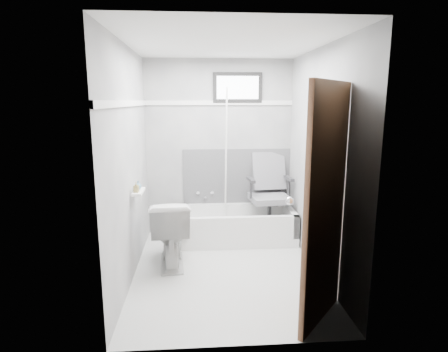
{
  "coord_description": "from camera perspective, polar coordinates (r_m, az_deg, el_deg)",
  "views": [
    {
      "loc": [
        -0.3,
        -3.84,
        1.84
      ],
      "look_at": [
        0.0,
        0.35,
        1.0
      ],
      "focal_mm": 30.0,
      "sensor_mm": 36.0,
      "label": 1
    }
  ],
  "objects": [
    {
      "name": "toilet",
      "position": [
        4.34,
        -8.17,
        -8.45
      ],
      "size": [
        0.5,
        0.81,
        0.77
      ],
      "primitive_type": "imported",
      "rotation": [
        0.0,
        0.0,
        3.22
      ],
      "color": "silver",
      "rests_on": "floor"
    },
    {
      "name": "soap_bottle_b",
      "position": [
        4.12,
        -12.94,
        -1.33
      ],
      "size": [
        0.1,
        0.1,
        0.09
      ],
      "primitive_type": "imported",
      "rotation": [
        0.0,
        0.0,
        0.85
      ],
      "color": "teal",
      "rests_on": "shelf"
    },
    {
      "name": "trim_left",
      "position": [
        3.9,
        -14.49,
        10.66
      ],
      "size": [
        0.02,
        2.6,
        0.06
      ],
      "primitive_type": "cube",
      "color": "white",
      "rests_on": "wall_left"
    },
    {
      "name": "shelf",
      "position": [
        4.07,
        -12.89,
        -2.34
      ],
      "size": [
        0.1,
        0.32,
        0.02
      ],
      "primitive_type": "cube",
      "color": "white",
      "rests_on": "wall_left"
    },
    {
      "name": "wall_left",
      "position": [
        3.95,
        -14.24,
        1.64
      ],
      "size": [
        0.02,
        2.6,
        2.4
      ],
      "primitive_type": "cube",
      "color": "slate",
      "rests_on": "floor"
    },
    {
      "name": "trim_back",
      "position": [
        5.14,
        -0.77,
        11.09
      ],
      "size": [
        2.0,
        0.02,
        0.06
      ],
      "primitive_type": "cube",
      "color": "white",
      "rests_on": "wall_back"
    },
    {
      "name": "window",
      "position": [
        5.16,
        2.08,
        13.31
      ],
      "size": [
        0.66,
        0.04,
        0.4
      ],
      "primitive_type": null,
      "color": "black",
      "rests_on": "wall_back"
    },
    {
      "name": "bathtub",
      "position": [
        5.07,
        2.14,
        -7.45
      ],
      "size": [
        1.5,
        0.7,
        0.42
      ],
      "primitive_type": null,
      "color": "white",
      "rests_on": "floor"
    },
    {
      "name": "wall_right",
      "position": [
        4.1,
        14.43,
        1.97
      ],
      "size": [
        0.02,
        2.6,
        2.4
      ],
      "primitive_type": "cube",
      "color": "slate",
      "rests_on": "floor"
    },
    {
      "name": "floor",
      "position": [
        4.27,
        0.35,
        -14.22
      ],
      "size": [
        2.6,
        2.6,
        0.0
      ],
      "primitive_type": "plane",
      "color": "silver",
      "rests_on": "ground"
    },
    {
      "name": "soap_bottle_a",
      "position": [
        3.98,
        -13.24,
        -1.69
      ],
      "size": [
        0.06,
        0.06,
        0.11
      ],
      "primitive_type": "imported",
      "rotation": [
        0.0,
        0.0,
        -0.17
      ],
      "color": "olive",
      "rests_on": "shelf"
    },
    {
      "name": "door",
      "position": [
        2.98,
        21.64,
        -5.89
      ],
      "size": [
        0.78,
        0.78,
        2.0
      ],
      "primitive_type": null,
      "color": "#54311F",
      "rests_on": "floor"
    },
    {
      "name": "ceiling",
      "position": [
        3.89,
        0.39,
        19.58
      ],
      "size": [
        2.6,
        2.6,
        0.0
      ],
      "primitive_type": "plane",
      "rotation": [
        3.14,
        0.0,
        0.0
      ],
      "color": "silver",
      "rests_on": "floor"
    },
    {
      "name": "pole",
      "position": [
        4.98,
        0.3,
        2.18
      ],
      "size": [
        0.02,
        0.32,
        1.93
      ],
      "primitive_type": "cylinder",
      "rotation": [
        0.15,
        0.0,
        0.0
      ],
      "color": "white",
      "rests_on": "bathtub"
    },
    {
      "name": "wall_front",
      "position": [
        2.64,
        2.58,
        -2.79
      ],
      "size": [
        2.0,
        0.02,
        2.4
      ],
      "primitive_type": "cube",
      "color": "slate",
      "rests_on": "floor"
    },
    {
      "name": "wall_back",
      "position": [
        5.19,
        -0.76,
        4.23
      ],
      "size": [
        2.0,
        0.02,
        2.4
      ],
      "primitive_type": "cube",
      "color": "slate",
      "rests_on": "floor"
    },
    {
      "name": "backerboard",
      "position": [
        5.26,
        1.98,
        -0.08
      ],
      "size": [
        1.5,
        0.02,
        0.78
      ],
      "primitive_type": "cube",
      "color": "#4C4C4F",
      "rests_on": "wall_back"
    },
    {
      "name": "faucet",
      "position": [
        5.27,
        -2.89,
        -2.86
      ],
      "size": [
        0.26,
        0.1,
        0.16
      ],
      "primitive_type": null,
      "color": "silver",
      "rests_on": "wall_back"
    },
    {
      "name": "office_chair",
      "position": [
        5.06,
        6.99,
        -2.52
      ],
      "size": [
        0.66,
        0.66,
        1.04
      ],
      "primitive_type": null,
      "rotation": [
        0.0,
        0.0,
        0.11
      ],
      "color": "slate",
      "rests_on": "bathtub"
    }
  ]
}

